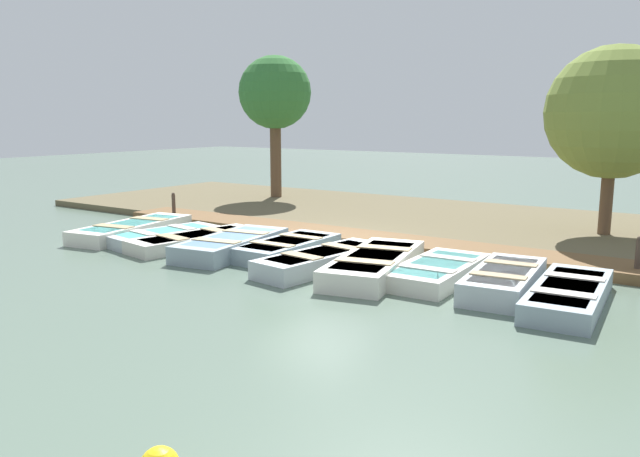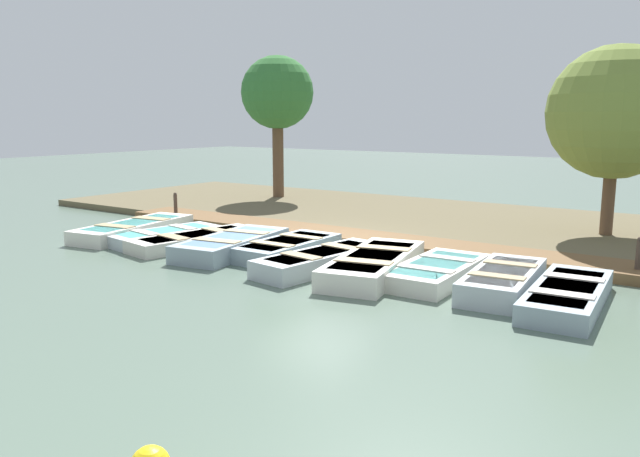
# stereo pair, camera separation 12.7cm
# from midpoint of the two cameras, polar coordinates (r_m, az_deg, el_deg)

# --- Properties ---
(ground_plane) EXTENTS (80.00, 80.00, 0.00)m
(ground_plane) POSITION_cam_midpoint_polar(r_m,az_deg,el_deg) (14.94, -0.14, -1.90)
(ground_plane) COLOR #566B5B
(shore_bank) EXTENTS (8.00, 24.00, 0.20)m
(shore_bank) POSITION_cam_midpoint_polar(r_m,az_deg,el_deg) (19.18, 8.38, 0.97)
(shore_bank) COLOR brown
(shore_bank) RESTS_ON ground_plane
(dock_walkway) EXTENTS (1.40, 14.53, 0.22)m
(dock_walkway) POSITION_cam_midpoint_polar(r_m,az_deg,el_deg) (15.95, 2.45, -0.74)
(dock_walkway) COLOR brown
(dock_walkway) RESTS_ON ground_plane
(rowboat_0) EXTENTS (3.73, 1.72, 0.39)m
(rowboat_0) POSITION_cam_midpoint_polar(r_m,az_deg,el_deg) (17.31, -16.45, -0.01)
(rowboat_0) COLOR silver
(rowboat_0) RESTS_ON ground_plane
(rowboat_1) EXTENTS (3.00, 1.52, 0.33)m
(rowboat_1) POSITION_cam_midpoint_polar(r_m,az_deg,el_deg) (16.29, -13.81, -0.62)
(rowboat_1) COLOR #B2BCC1
(rowboat_1) RESTS_ON ground_plane
(rowboat_2) EXTENTS (3.47, 1.62, 0.34)m
(rowboat_2) POSITION_cam_midpoint_polar(r_m,az_deg,el_deg) (15.51, -11.03, -1.01)
(rowboat_2) COLOR beige
(rowboat_2) RESTS_ON ground_plane
(rowboat_3) EXTENTS (3.33, 1.68, 0.43)m
(rowboat_3) POSITION_cam_midpoint_polar(r_m,az_deg,el_deg) (14.57, -7.79, -1.44)
(rowboat_3) COLOR #8C9EA8
(rowboat_3) RESTS_ON ground_plane
(rowboat_4) EXTENTS (2.82, 1.21, 0.38)m
(rowboat_4) POSITION_cam_midpoint_polar(r_m,az_deg,el_deg) (14.21, -2.78, -1.75)
(rowboat_4) COLOR #8C9EA8
(rowboat_4) RESTS_ON ground_plane
(rowboat_5) EXTENTS (3.33, 1.43, 0.40)m
(rowboat_5) POSITION_cam_midpoint_polar(r_m,az_deg,el_deg) (12.93, 0.45, -2.88)
(rowboat_5) COLOR #B2BCC1
(rowboat_5) RESTS_ON ground_plane
(rowboat_6) EXTENTS (3.71, 1.92, 0.43)m
(rowboat_6) POSITION_cam_midpoint_polar(r_m,az_deg,el_deg) (12.56, 5.26, -3.25)
(rowboat_6) COLOR silver
(rowboat_6) RESTS_ON ground_plane
(rowboat_7) EXTENTS (2.86, 1.27, 0.35)m
(rowboat_7) POSITION_cam_midpoint_polar(r_m,az_deg,el_deg) (12.30, 10.89, -3.86)
(rowboat_7) COLOR silver
(rowboat_7) RESTS_ON ground_plane
(rowboat_8) EXTENTS (2.86, 1.31, 0.43)m
(rowboat_8) POSITION_cam_midpoint_polar(r_m,az_deg,el_deg) (11.74, 16.70, -4.57)
(rowboat_8) COLOR #B2BCC1
(rowboat_8) RESTS_ON ground_plane
(rowboat_9) EXTENTS (3.20, 1.28, 0.37)m
(rowboat_9) POSITION_cam_midpoint_polar(r_m,az_deg,el_deg) (11.27, 22.01, -5.66)
(rowboat_9) COLOR #8C9EA8
(rowboat_9) RESTS_ON ground_plane
(mooring_post_near) EXTENTS (0.11, 0.11, 0.85)m
(mooring_post_near) POSITION_cam_midpoint_polar(r_m,az_deg,el_deg) (19.65, -12.89, 2.01)
(mooring_post_near) COLOR #47382D
(mooring_post_near) RESTS_ON ground_plane
(mooring_post_far) EXTENTS (0.11, 0.11, 0.85)m
(mooring_post_far) POSITION_cam_midpoint_polar(r_m,az_deg,el_deg) (13.51, 27.34, -2.45)
(mooring_post_far) COLOR #47382D
(mooring_post_far) RESTS_ON ground_plane
(park_tree_far_left) EXTENTS (2.64, 2.64, 5.34)m
(park_tree_far_left) POSITION_cam_midpoint_polar(r_m,az_deg,el_deg) (23.22, -3.76, 12.15)
(park_tree_far_left) COLOR brown
(park_tree_far_left) RESTS_ON ground_plane
(park_tree_left) EXTENTS (3.26, 3.26, 4.87)m
(park_tree_left) POSITION_cam_midpoint_polar(r_m,az_deg,el_deg) (17.08, 25.58, 9.52)
(park_tree_left) COLOR brown
(park_tree_left) RESTS_ON ground_plane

